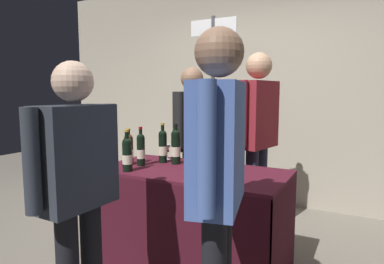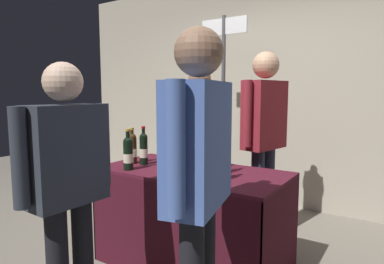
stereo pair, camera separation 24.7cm
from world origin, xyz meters
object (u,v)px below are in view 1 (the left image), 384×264
booth_signpost (213,94)px  display_bottle_0 (221,160)px  vendor_presenter (258,127)px  featured_wine_bottle (141,149)px  taster_foreground_right (218,168)px  tasting_table (192,200)px  wine_glass_near_vendor (167,149)px

booth_signpost → display_bottle_0: bearing=-63.6°
display_bottle_0 → vendor_presenter: vendor_presenter is taller
featured_wine_bottle → display_bottle_0: (0.78, -0.15, 0.01)m
display_bottle_0 → featured_wine_bottle: bearing=169.4°
taster_foreground_right → booth_signpost: size_ratio=0.76×
featured_wine_bottle → taster_foreground_right: bearing=-36.7°
featured_wine_bottle → tasting_table: bearing=7.0°
tasting_table → taster_foreground_right: bearing=-55.0°
featured_wine_bottle → booth_signpost: bearing=85.9°
wine_glass_near_vendor → booth_signpost: bearing=88.3°
display_bottle_0 → taster_foreground_right: 0.67m
vendor_presenter → taster_foreground_right: vendor_presenter is taller
featured_wine_bottle → vendor_presenter: bearing=48.3°
tasting_table → wine_glass_near_vendor: bearing=146.7°
display_bottle_0 → booth_signpost: booth_signpost is taller
booth_signpost → vendor_presenter: bearing=-32.6°
featured_wine_bottle → vendor_presenter: size_ratio=0.18×
tasting_table → wine_glass_near_vendor: (-0.39, 0.26, 0.35)m
featured_wine_bottle → booth_signpost: booth_signpost is taller
tasting_table → featured_wine_bottle: 0.60m
tasting_table → display_bottle_0: bearing=-31.5°
booth_signpost → featured_wine_bottle: bearing=-94.1°
tasting_table → featured_wine_bottle: bearing=-173.0°
featured_wine_bottle → booth_signpost: 1.33m
vendor_presenter → booth_signpost: size_ratio=0.79×
wine_glass_near_vendor → vendor_presenter: vendor_presenter is taller
tasting_table → display_bottle_0: size_ratio=4.22×
wine_glass_near_vendor → booth_signpost: size_ratio=0.06×
display_bottle_0 → taster_foreground_right: taster_foreground_right is taller
wine_glass_near_vendor → vendor_presenter: 0.88m
tasting_table → booth_signpost: bearing=106.9°
booth_signpost → tasting_table: bearing=-73.1°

